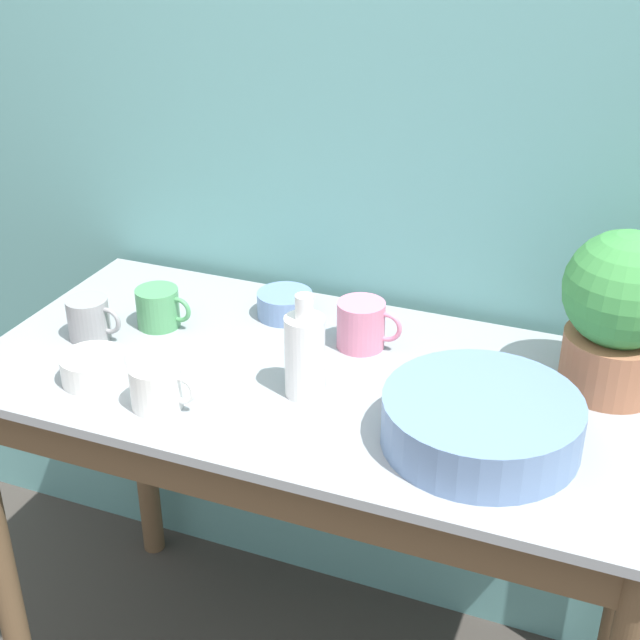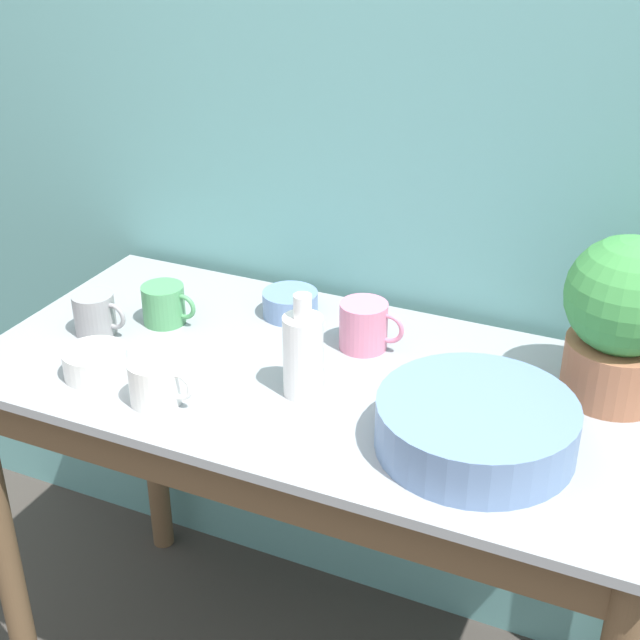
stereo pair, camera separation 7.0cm
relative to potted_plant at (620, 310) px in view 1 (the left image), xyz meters
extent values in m
cube|color=#609E9E|center=(-0.53, 0.23, 0.14)|extent=(6.00, 0.05, 2.40)
cylinder|color=brown|center=(-1.17, -0.44, -0.62)|extent=(0.06, 0.06, 0.87)
cylinder|color=brown|center=(-1.17, 0.13, -0.62)|extent=(0.06, 0.06, 0.87)
cylinder|color=brown|center=(0.11, 0.13, -0.62)|extent=(0.06, 0.06, 0.87)
cube|color=brown|center=(-0.53, -0.44, -0.24)|extent=(1.27, 0.02, 0.10)
cube|color=#93999E|center=(-0.53, -0.16, -0.18)|extent=(1.37, 0.67, 0.02)
cylinder|color=#A36647|center=(0.00, 0.00, -0.11)|extent=(0.19, 0.19, 0.11)
sphere|color=#3D8C42|center=(0.00, 0.00, 0.04)|extent=(0.22, 0.22, 0.22)
cylinder|color=#6684B2|center=(-0.19, -0.27, -0.12)|extent=(0.34, 0.34, 0.09)
cylinder|color=white|center=(-0.53, -0.23, -0.09)|extent=(0.08, 0.08, 0.16)
cylinder|color=white|center=(-0.53, -0.23, 0.02)|extent=(0.03, 0.03, 0.05)
cylinder|color=gray|center=(-1.04, -0.20, -0.12)|extent=(0.09, 0.09, 0.09)
torus|color=gray|center=(-0.99, -0.20, -0.12)|extent=(0.06, 0.01, 0.06)
cylinder|color=#4C935B|center=(-0.93, -0.10, -0.12)|extent=(0.09, 0.09, 0.09)
torus|color=#4C935B|center=(-0.88, -0.10, -0.12)|extent=(0.06, 0.01, 0.06)
cylinder|color=pink|center=(-0.49, -0.02, -0.12)|extent=(0.10, 0.10, 0.10)
torus|color=pink|center=(-0.44, -0.02, -0.11)|extent=(0.07, 0.01, 0.07)
cylinder|color=white|center=(-0.77, -0.37, -0.12)|extent=(0.10, 0.10, 0.08)
torus|color=white|center=(-0.72, -0.37, -0.12)|extent=(0.06, 0.01, 0.06)
cylinder|color=#6684B2|center=(-0.70, 0.05, -0.14)|extent=(0.12, 0.12, 0.06)
cylinder|color=silver|center=(-0.93, -0.34, -0.14)|extent=(0.13, 0.13, 0.05)
camera|label=1|loc=(0.03, -1.56, 0.74)|focal=50.00mm
camera|label=2|loc=(0.09, -1.53, 0.74)|focal=50.00mm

